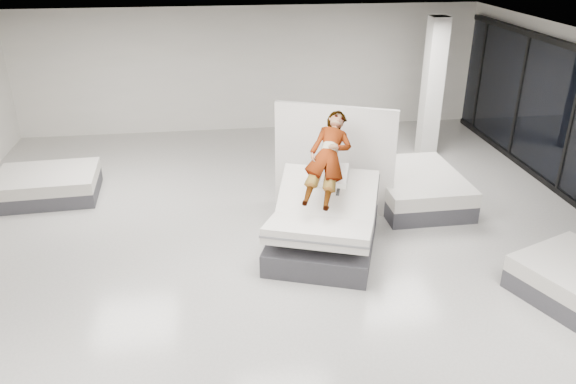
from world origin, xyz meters
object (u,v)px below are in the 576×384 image
at_px(flat_bed_left_far, 48,185).
at_px(flat_bed_right_far, 416,188).
at_px(person, 328,169).
at_px(remote, 338,192).
at_px(divider_panel, 334,159).
at_px(hero_bed, 323,227).
at_px(column, 432,88).

bearing_deg(flat_bed_left_far, flat_bed_right_far, -9.31).
height_order(person, flat_bed_left_far, person).
bearing_deg(flat_bed_left_far, remote, -28.50).
height_order(remote, flat_bed_right_far, remote).
xyz_separation_m(divider_panel, flat_bed_right_far, (1.70, 0.10, -0.73)).
bearing_deg(remote, person, 122.15).
xyz_separation_m(person, flat_bed_left_far, (-5.18, 2.46, -1.06)).
height_order(hero_bed, person, person).
distance_m(hero_bed, column, 5.37).
xyz_separation_m(divider_panel, flat_bed_left_far, (-5.54, 1.29, -0.76)).
relative_size(remote, column, 0.04).
height_order(flat_bed_left_far, column, column).
bearing_deg(flat_bed_right_far, divider_panel, -176.67).
distance_m(divider_panel, flat_bed_left_far, 5.74).
bearing_deg(hero_bed, divider_panel, 72.35).
bearing_deg(hero_bed, column, 50.96).
relative_size(person, column, 0.56).
bearing_deg(remote, flat_bed_left_far, 171.33).
xyz_separation_m(hero_bed, flat_bed_right_far, (2.17, 1.57, -0.11)).
bearing_deg(remote, hero_bed, 170.85).
distance_m(flat_bed_right_far, column, 3.04).
bearing_deg(divider_panel, flat_bed_left_far, -169.40).
distance_m(divider_panel, column, 3.89).
height_order(flat_bed_right_far, flat_bed_left_far, flat_bed_right_far).
relative_size(hero_bed, flat_bed_left_far, 1.31).
xyz_separation_m(remote, divider_panel, (0.27, 1.58, -0.07)).
relative_size(remote, divider_panel, 0.06).
relative_size(person, divider_panel, 0.79).
bearing_deg(column, remote, -126.62).
distance_m(remote, flat_bed_left_far, 6.06).
xyz_separation_m(remote, flat_bed_left_far, (-5.27, 2.86, -0.84)).
height_order(divider_panel, flat_bed_left_far, divider_panel).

